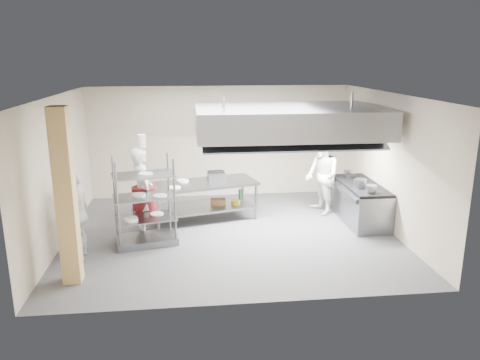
{
  "coord_description": "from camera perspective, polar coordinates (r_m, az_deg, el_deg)",
  "views": [
    {
      "loc": [
        -0.87,
        -9.53,
        3.75
      ],
      "look_at": [
        0.22,
        0.2,
        1.16
      ],
      "focal_mm": 35.0,
      "sensor_mm": 36.0,
      "label": 1
    }
  ],
  "objects": [
    {
      "name": "island_undershelf",
      "position": [
        11.09,
        -4.48,
        -3.34
      ],
      "size": [
        2.44,
        1.47,
        0.04
      ],
      "primitive_type": "cube",
      "rotation": [
        0.0,
        0.0,
        0.25
      ],
      "color": "gray",
      "rests_on": "island"
    },
    {
      "name": "chef_head",
      "position": [
        10.25,
        -11.84,
        -1.32
      ],
      "size": [
        0.68,
        0.81,
        1.91
      ],
      "primitive_type": "imported",
      "rotation": [
        0.0,
        0.0,
        1.94
      ],
      "color": "silver",
      "rests_on": "floor"
    },
    {
      "name": "wicker_basket",
      "position": [
        11.15,
        -2.69,
        -2.68
      ],
      "size": [
        0.34,
        0.24,
        0.15
      ],
      "primitive_type": "cube",
      "rotation": [
        0.0,
        0.0,
        0.01
      ],
      "color": "#96653C",
      "rests_on": "island_undershelf"
    },
    {
      "name": "column",
      "position": [
        8.21,
        -20.47,
        -2.03
      ],
      "size": [
        0.3,
        0.3,
        3.0
      ],
      "primitive_type": "cube",
      "color": "tan",
      "rests_on": "floor"
    },
    {
      "name": "griddle",
      "position": [
        11.05,
        -2.91,
        0.45
      ],
      "size": [
        0.43,
        0.35,
        0.2
      ],
      "primitive_type": "cube",
      "rotation": [
        0.0,
        0.0,
        0.09
      ],
      "color": "slate",
      "rests_on": "island_worktop"
    },
    {
      "name": "wall_shelf",
      "position": [
        12.85,
        5.69,
        4.68
      ],
      "size": [
        1.5,
        0.28,
        0.04
      ],
      "primitive_type": "cube",
      "color": "gray",
      "rests_on": "wall_back"
    },
    {
      "name": "island_worktop",
      "position": [
        10.92,
        -4.54,
        -0.45
      ],
      "size": [
        2.66,
        1.61,
        0.06
      ],
      "primitive_type": "cube",
      "rotation": [
        0.0,
        0.0,
        0.25
      ],
      "color": "gray",
      "rests_on": "island"
    },
    {
      "name": "range_top",
      "position": [
        11.16,
        14.55,
        -0.61
      ],
      "size": [
        0.78,
        1.96,
        0.06
      ],
      "primitive_type": "cube",
      "color": "black",
      "rests_on": "cooking_range"
    },
    {
      "name": "chef_plating",
      "position": [
        9.38,
        -19.25,
        -3.98
      ],
      "size": [
        0.48,
        1.03,
        1.72
      ],
      "primitive_type": "imported",
      "rotation": [
        0.0,
        0.0,
        -1.63
      ],
      "color": "white",
      "rests_on": "floor"
    },
    {
      "name": "cooking_range",
      "position": [
        11.28,
        14.41,
        -2.81
      ],
      "size": [
        0.8,
        2.0,
        0.84
      ],
      "primitive_type": "cube",
      "color": "slate",
      "rests_on": "floor"
    },
    {
      "name": "wall_left",
      "position": [
        10.14,
        -21.28,
        0.99
      ],
      "size": [
        0.0,
        6.0,
        6.0
      ],
      "primitive_type": "plane",
      "rotation": [
        1.57,
        0.0,
        1.57
      ],
      "color": "tan",
      "rests_on": "ground"
    },
    {
      "name": "ceiling",
      "position": [
        9.6,
        -1.22,
        10.35
      ],
      "size": [
        7.0,
        7.0,
        0.0
      ],
      "primitive_type": "plane",
      "rotation": [
        3.14,
        0.0,
        0.0
      ],
      "color": "silver",
      "rests_on": "wall_back"
    },
    {
      "name": "plate_stack",
      "position": [
        9.76,
        -11.46,
        -4.41
      ],
      "size": [
        0.28,
        0.28,
        0.05
      ],
      "primitive_type": "cylinder",
      "color": "white",
      "rests_on": "pass_rack"
    },
    {
      "name": "island",
      "position": [
        11.04,
        -4.5,
        -2.58
      ],
      "size": [
        2.66,
        1.61,
        0.91
      ],
      "primitive_type": null,
      "rotation": [
        0.0,
        0.0,
        0.25
      ],
      "color": "slate",
      "rests_on": "floor"
    },
    {
      "name": "wall_back",
      "position": [
        12.76,
        -2.42,
        4.67
      ],
      "size": [
        7.0,
        0.0,
        7.0
      ],
      "primitive_type": "plane",
      "rotation": [
        1.57,
        0.0,
        0.0
      ],
      "color": "tan",
      "rests_on": "ground"
    },
    {
      "name": "stockpot",
      "position": [
        10.81,
        14.45,
        -0.39
      ],
      "size": [
        0.28,
        0.28,
        0.19
      ],
      "primitive_type": "cylinder",
      "color": "gray",
      "rests_on": "range_top"
    },
    {
      "name": "hood_strip_a",
      "position": [
        10.15,
        0.86,
        5.37
      ],
      "size": [
        1.6,
        0.12,
        0.04
      ],
      "primitive_type": "cube",
      "color": "white",
      "rests_on": "exhaust_hood"
    },
    {
      "name": "hood_strip_b",
      "position": [
        10.53,
        10.67,
        5.46
      ],
      "size": [
        1.6,
        0.12,
        0.04
      ],
      "primitive_type": "cube",
      "color": "white",
      "rests_on": "exhaust_hood"
    },
    {
      "name": "chef_line",
      "position": [
        11.5,
        9.93,
        0.51
      ],
      "size": [
        0.86,
        1.03,
        1.9
      ],
      "primitive_type": "imported",
      "rotation": [
        0.0,
        0.0,
        -1.4
      ],
      "color": "silver",
      "rests_on": "floor"
    },
    {
      "name": "wall_right",
      "position": [
        10.72,
        17.8,
        2.01
      ],
      "size": [
        0.0,
        6.0,
        6.0
      ],
      "primitive_type": "plane",
      "rotation": [
        1.57,
        0.0,
        -1.57
      ],
      "color": "tan",
      "rests_on": "ground"
    },
    {
      "name": "pass_rack",
      "position": [
        9.66,
        -11.56,
        -2.58
      ],
      "size": [
        1.34,
        0.96,
        1.82
      ],
      "primitive_type": null,
      "rotation": [
        0.0,
        0.0,
        0.23
      ],
      "color": "gray",
      "rests_on": "floor"
    },
    {
      "name": "exhaust_hood",
      "position": [
        10.25,
        5.9,
        7.2
      ],
      "size": [
        4.0,
        2.5,
        0.6
      ],
      "primitive_type": "cube",
      "color": "gray",
      "rests_on": "ceiling"
    },
    {
      "name": "floor",
      "position": [
        10.28,
        -1.13,
        -6.56
      ],
      "size": [
        7.0,
        7.0,
        0.0
      ],
      "primitive_type": "plane",
      "color": "#353537",
      "rests_on": "ground"
    }
  ]
}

